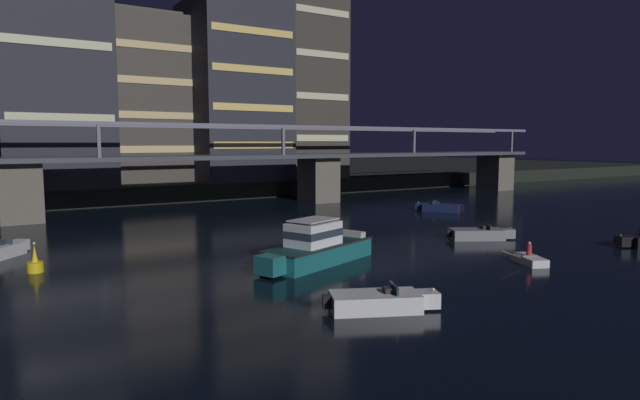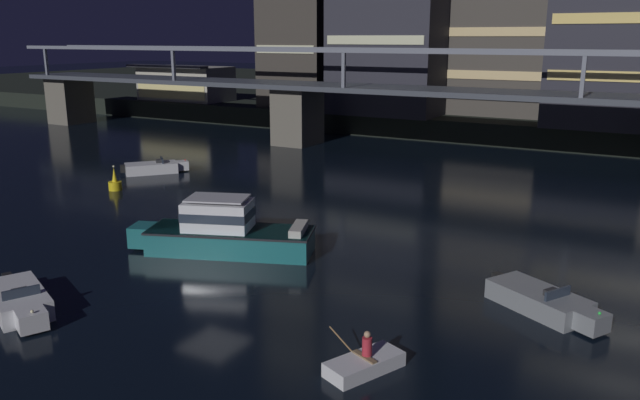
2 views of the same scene
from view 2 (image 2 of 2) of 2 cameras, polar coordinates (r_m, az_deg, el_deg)
ground_plane at (r=27.23m, az=-9.74°, el=-8.03°), size 400.00×400.00×0.00m
far_riverbank at (r=102.95m, az=20.51°, el=8.42°), size 240.00×80.00×2.20m
river_bridge at (r=55.96m, az=12.61°, el=8.02°), size 104.61×6.40×9.38m
tower_central at (r=72.85m, az=17.37°, el=16.10°), size 12.68×9.23×22.29m
waterfront_pavilion at (r=86.94m, az=-12.05°, el=10.27°), size 12.40×7.40×4.70m
cabin_cruiser_near_left at (r=31.44m, az=-8.64°, el=-2.85°), size 9.28×5.37×2.79m
speedboat_near_center at (r=27.38m, az=-25.49°, el=-8.23°), size 4.99×3.30×1.16m
speedboat_near_right at (r=26.19m, az=19.47°, el=-8.63°), size 4.87×3.60×1.16m
speedboat_mid_left at (r=51.23m, az=-14.74°, el=2.84°), size 4.17×4.57×1.16m
channel_buoy at (r=46.15m, az=-18.02°, el=1.43°), size 0.90×0.90×1.76m
dinghy_with_paddler at (r=20.77m, az=4.03°, el=-14.49°), size 2.69×2.82×1.36m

